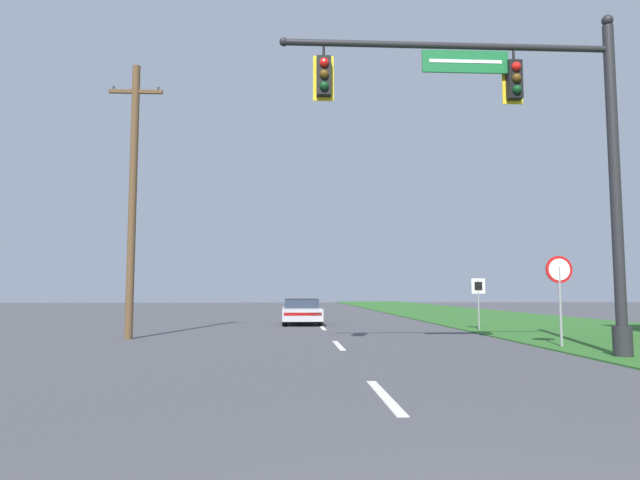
# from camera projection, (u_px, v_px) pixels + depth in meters

# --- Properties ---
(grass_verge_right) EXTENTS (10.00, 110.00, 0.04)m
(grass_verge_right) POSITION_uv_depth(u_px,v_px,m) (496.00, 318.00, 32.83)
(grass_verge_right) COLOR #2D6626
(grass_verge_right) RESTS_ON ground
(road_center_line) EXTENTS (0.16, 34.80, 0.01)m
(road_center_line) POSITION_uv_depth(u_px,v_px,m) (323.00, 328.00, 24.33)
(road_center_line) COLOR silver
(road_center_line) RESTS_ON ground
(signal_mast) EXTENTS (8.31, 0.47, 8.32)m
(signal_mast) POSITION_uv_depth(u_px,v_px,m) (537.00, 146.00, 13.67)
(signal_mast) COLOR #232326
(signal_mast) RESTS_ON grass_verge_right
(car_ahead) EXTENTS (1.86, 4.62, 1.19)m
(car_ahead) POSITION_uv_depth(u_px,v_px,m) (301.00, 311.00, 27.35)
(car_ahead) COLOR black
(car_ahead) RESTS_ON ground
(stop_sign) EXTENTS (0.76, 0.07, 2.50)m
(stop_sign) POSITION_uv_depth(u_px,v_px,m) (559.00, 280.00, 15.89)
(stop_sign) COLOR gray
(stop_sign) RESTS_ON grass_verge_right
(route_sign_post) EXTENTS (0.55, 0.06, 2.03)m
(route_sign_post) POSITION_uv_depth(u_px,v_px,m) (478.00, 292.00, 22.68)
(route_sign_post) COLOR gray
(route_sign_post) RESTS_ON grass_verge_right
(utility_pole_near) EXTENTS (1.80, 0.26, 9.24)m
(utility_pole_near) POSITION_uv_depth(u_px,v_px,m) (133.00, 195.00, 19.07)
(utility_pole_near) COLOR brown
(utility_pole_near) RESTS_ON ground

